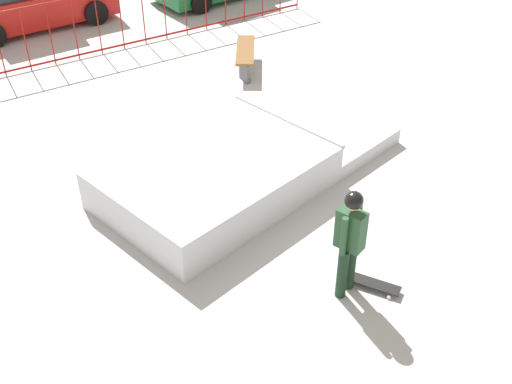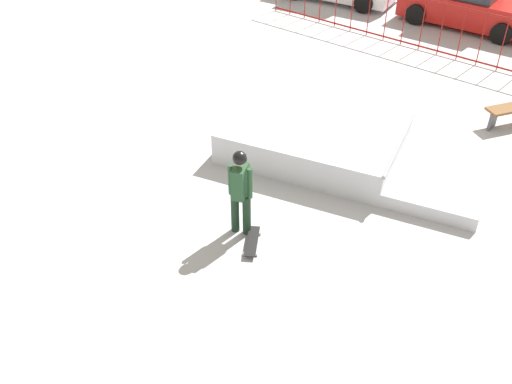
% 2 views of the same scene
% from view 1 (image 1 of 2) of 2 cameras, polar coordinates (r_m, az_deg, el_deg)
% --- Properties ---
extents(ground_plane, '(60.00, 60.00, 0.00)m').
position_cam_1_polar(ground_plane, '(11.40, -4.16, 0.95)').
color(ground_plane, '#B7BABF').
extents(skate_ramp, '(5.88, 3.89, 0.74)m').
position_cam_1_polar(skate_ramp, '(11.17, -1.87, 2.17)').
color(skate_ramp, silver).
rests_on(skate_ramp, ground).
extents(skater, '(0.42, 0.43, 1.73)m').
position_cam_1_polar(skater, '(8.71, 8.28, -3.87)').
color(skater, black).
rests_on(skater, ground).
extents(skateboard, '(0.60, 0.78, 0.09)m').
position_cam_1_polar(skateboard, '(9.44, 10.22, -7.92)').
color(skateboard, black).
rests_on(skateboard, ground).
extents(perimeter_fence, '(12.16, 0.30, 1.50)m').
position_cam_1_polar(perimeter_fence, '(16.15, -14.71, 13.99)').
color(perimeter_fence, maroon).
rests_on(perimeter_fence, ground).
extents(park_bench, '(1.18, 1.57, 0.48)m').
position_cam_1_polar(park_bench, '(15.19, -0.94, 12.05)').
color(park_bench, brown).
rests_on(park_bench, ground).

